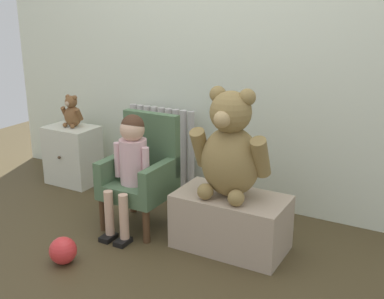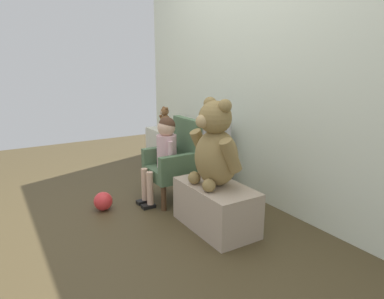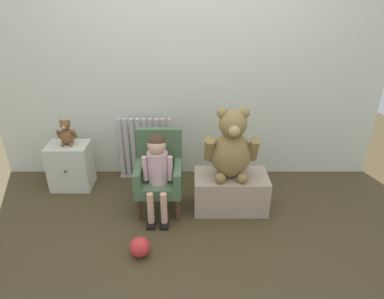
{
  "view_description": "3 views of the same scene",
  "coord_description": "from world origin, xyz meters",
  "px_view_note": "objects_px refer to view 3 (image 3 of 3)",
  "views": [
    {
      "loc": [
        1.45,
        -1.79,
        1.41
      ],
      "look_at": [
        0.16,
        0.52,
        0.57
      ],
      "focal_mm": 45.0,
      "sensor_mm": 36.0,
      "label": 1
    },
    {
      "loc": [
        2.29,
        -0.81,
        1.18
      ],
      "look_at": [
        0.05,
        0.55,
        0.52
      ],
      "focal_mm": 32.0,
      "sensor_mm": 36.0,
      "label": 2
    },
    {
      "loc": [
        0.06,
        -2.03,
        1.85
      ],
      "look_at": [
        0.07,
        0.55,
        0.58
      ],
      "focal_mm": 32.0,
      "sensor_mm": 36.0,
      "label": 3
    }
  ],
  "objects_px": {
    "small_dresser": "(69,166)",
    "child_armchair": "(158,172)",
    "small_teddy_bear": "(65,134)",
    "radiator": "(144,149)",
    "child_figure": "(156,165)",
    "large_teddy_bear": "(230,147)",
    "low_bench": "(229,191)",
    "toy_ball": "(139,247)"
  },
  "relations": [
    {
      "from": "small_dresser",
      "to": "child_armchair",
      "type": "relative_size",
      "value": 0.64
    },
    {
      "from": "small_dresser",
      "to": "small_teddy_bear",
      "type": "height_order",
      "value": "small_teddy_bear"
    },
    {
      "from": "radiator",
      "to": "small_dresser",
      "type": "bearing_deg",
      "value": -165.65
    },
    {
      "from": "child_figure",
      "to": "large_teddy_bear",
      "type": "xyz_separation_m",
      "value": [
        0.62,
        0.09,
        0.12
      ]
    },
    {
      "from": "low_bench",
      "to": "child_armchair",
      "type": "bearing_deg",
      "value": 178.41
    },
    {
      "from": "radiator",
      "to": "toy_ball",
      "type": "distance_m",
      "value": 1.18
    },
    {
      "from": "radiator",
      "to": "child_figure",
      "type": "distance_m",
      "value": 0.68
    },
    {
      "from": "small_dresser",
      "to": "toy_ball",
      "type": "relative_size",
      "value": 2.99
    },
    {
      "from": "radiator",
      "to": "small_dresser",
      "type": "height_order",
      "value": "radiator"
    },
    {
      "from": "radiator",
      "to": "toy_ball",
      "type": "bearing_deg",
      "value": -85.94
    },
    {
      "from": "toy_ball",
      "to": "small_dresser",
      "type": "bearing_deg",
      "value": 129.54
    },
    {
      "from": "large_teddy_bear",
      "to": "toy_ball",
      "type": "bearing_deg",
      "value": -139.56
    },
    {
      "from": "child_armchair",
      "to": "child_figure",
      "type": "xyz_separation_m",
      "value": [
        -0.0,
        -0.11,
        0.14
      ]
    },
    {
      "from": "child_figure",
      "to": "toy_ball",
      "type": "bearing_deg",
      "value": -101.08
    },
    {
      "from": "low_bench",
      "to": "toy_ball",
      "type": "distance_m",
      "value": 0.96
    },
    {
      "from": "child_figure",
      "to": "child_armchair",
      "type": "bearing_deg",
      "value": 90.0
    },
    {
      "from": "small_teddy_bear",
      "to": "toy_ball",
      "type": "distance_m",
      "value": 1.35
    },
    {
      "from": "child_figure",
      "to": "large_teddy_bear",
      "type": "distance_m",
      "value": 0.63
    },
    {
      "from": "small_teddy_bear",
      "to": "child_armchair",
      "type": "bearing_deg",
      "value": -21.5
    },
    {
      "from": "small_dresser",
      "to": "large_teddy_bear",
      "type": "xyz_separation_m",
      "value": [
        1.52,
        -0.35,
        0.37
      ]
    },
    {
      "from": "low_bench",
      "to": "toy_ball",
      "type": "xyz_separation_m",
      "value": [
        -0.73,
        -0.61,
        -0.09
      ]
    },
    {
      "from": "small_dresser",
      "to": "low_bench",
      "type": "xyz_separation_m",
      "value": [
        1.53,
        -0.35,
        -0.06
      ]
    },
    {
      "from": "child_armchair",
      "to": "toy_ball",
      "type": "distance_m",
      "value": 0.7
    },
    {
      "from": "radiator",
      "to": "toy_ball",
      "type": "xyz_separation_m",
      "value": [
        0.08,
        -1.15,
        -0.25
      ]
    },
    {
      "from": "low_bench",
      "to": "child_figure",
      "type": "bearing_deg",
      "value": -171.44
    },
    {
      "from": "large_teddy_bear",
      "to": "child_figure",
      "type": "bearing_deg",
      "value": -171.36
    },
    {
      "from": "child_armchair",
      "to": "radiator",
      "type": "bearing_deg",
      "value": 109.44
    },
    {
      "from": "child_armchair",
      "to": "small_teddy_bear",
      "type": "relative_size",
      "value": 2.88
    },
    {
      "from": "small_dresser",
      "to": "child_figure",
      "type": "distance_m",
      "value": 1.04
    },
    {
      "from": "large_teddy_bear",
      "to": "toy_ball",
      "type": "distance_m",
      "value": 1.08
    },
    {
      "from": "small_dresser",
      "to": "large_teddy_bear",
      "type": "relative_size",
      "value": 0.73
    },
    {
      "from": "child_figure",
      "to": "low_bench",
      "type": "xyz_separation_m",
      "value": [
        0.63,
        0.09,
        -0.32
      ]
    },
    {
      "from": "large_teddy_bear",
      "to": "small_teddy_bear",
      "type": "distance_m",
      "value": 1.55
    },
    {
      "from": "large_teddy_bear",
      "to": "small_teddy_bear",
      "type": "height_order",
      "value": "large_teddy_bear"
    },
    {
      "from": "radiator",
      "to": "toy_ball",
      "type": "height_order",
      "value": "radiator"
    },
    {
      "from": "child_armchair",
      "to": "toy_ball",
      "type": "height_order",
      "value": "child_armchair"
    },
    {
      "from": "large_teddy_bear",
      "to": "small_teddy_bear",
      "type": "relative_size",
      "value": 2.51
    },
    {
      "from": "small_teddy_bear",
      "to": "small_dresser",
      "type": "bearing_deg",
      "value": -124.34
    },
    {
      "from": "radiator",
      "to": "child_armchair",
      "type": "height_order",
      "value": "child_armchair"
    },
    {
      "from": "child_armchair",
      "to": "large_teddy_bear",
      "type": "relative_size",
      "value": 1.15
    },
    {
      "from": "toy_ball",
      "to": "child_figure",
      "type": "bearing_deg",
      "value": 78.92
    },
    {
      "from": "toy_ball",
      "to": "low_bench",
      "type": "bearing_deg",
      "value": 39.97
    }
  ]
}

